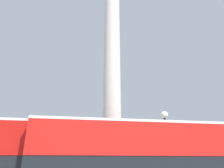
{
  "coord_description": "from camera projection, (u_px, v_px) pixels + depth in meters",
  "views": [
    {
      "loc": [
        -1.94,
        -16.48,
        2.46
      ],
      "look_at": [
        0.0,
        0.0,
        9.06
      ],
      "focal_mm": 32.0,
      "sensor_mm": 36.0,
      "label": 1
    }
  ],
  "objects": [
    {
      "name": "bus_c",
      "position": [
        150.0,
        164.0,
        9.87
      ],
      "size": [
        11.55,
        3.21,
        4.38
      ],
      "rotation": [
        0.0,
        0.0,
        0.04
      ],
      "color": "red",
      "rests_on": "ground_plane"
    },
    {
      "name": "monument_column",
      "position": [
        112.0,
        112.0,
        16.9
      ],
      "size": [
        6.28,
        6.28,
        25.51
      ],
      "color": "beige",
      "rests_on": "ground_plane"
    },
    {
      "name": "street_lamp",
      "position": [
        167.0,
        145.0,
        12.44
      ],
      "size": [
        0.49,
        0.49,
        5.67
      ],
      "color": "black",
      "rests_on": "ground_plane"
    }
  ]
}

